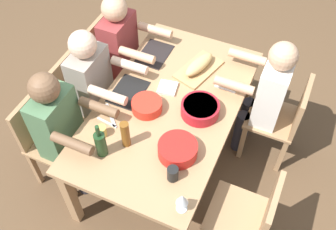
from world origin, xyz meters
name	(u,v)px	position (x,y,z in m)	size (l,w,h in m)	color
ground_plane	(168,160)	(0.00, 0.00, 0.00)	(8.00, 8.00, 0.00)	brown
dining_table	(168,113)	(0.00, 0.00, 0.66)	(1.70, 0.99, 0.74)	#A87F56
chair_far_right	(108,61)	(0.47, 0.81, 0.48)	(0.40, 0.40, 0.85)	#A87F56
diner_far_right	(123,48)	(0.47, 0.63, 0.70)	(0.41, 0.53, 1.20)	#2D2D38
chair_near_left	(250,216)	(-0.47, -0.81, 0.48)	(0.40, 0.40, 0.85)	#A87F56
chair_far_center	(80,95)	(0.00, 0.81, 0.48)	(0.40, 0.40, 0.85)	#A87F56
diner_far_center	(95,84)	(0.00, 0.63, 0.70)	(0.41, 0.53, 1.20)	#2D2D38
chair_far_left	(48,136)	(-0.47, 0.81, 0.48)	(0.40, 0.40, 0.85)	#A87F56
diner_far_left	(62,127)	(-0.47, 0.63, 0.70)	(0.41, 0.53, 1.20)	#2D2D38
chair_near_right	(283,117)	(0.47, -0.81, 0.48)	(0.40, 0.40, 0.85)	#A87F56
diner_near_right	(266,93)	(0.47, -0.63, 0.70)	(0.41, 0.53, 1.20)	#2D2D38
serving_bowl_greens	(200,108)	(0.03, -0.24, 0.79)	(0.28, 0.28, 0.09)	#B21923
serving_bowl_salad	(178,149)	(-0.36, -0.23, 0.80)	(0.27, 0.27, 0.10)	red
serving_bowl_pasta	(147,105)	(-0.10, 0.13, 0.79)	(0.22, 0.22, 0.08)	red
cutting_board	(199,69)	(0.44, -0.07, 0.75)	(0.40, 0.22, 0.02)	tan
bread_loaf	(199,64)	(0.44, -0.07, 0.81)	(0.32, 0.11, 0.09)	tan
wine_bottle	(101,144)	(-0.56, 0.23, 0.85)	(0.08, 0.08, 0.29)	#193819
beer_bottle	(125,134)	(-0.43, 0.12, 0.85)	(0.06, 0.06, 0.22)	brown
wine_glass	(182,200)	(-0.72, -0.41, 0.86)	(0.08, 0.08, 0.17)	silver
placemat_far_right	(154,54)	(0.47, 0.33, 0.74)	(0.32, 0.23, 0.01)	black
cup_near_left	(173,174)	(-0.55, -0.28, 0.79)	(0.07, 0.07, 0.11)	black
placemat_far_center	(128,92)	(0.00, 0.33, 0.74)	(0.32, 0.23, 0.01)	black
cup_far_left	(102,131)	(-0.43, 0.31, 0.78)	(0.07, 0.07, 0.08)	gold
fork_far_left	(107,122)	(-0.33, 0.33, 0.74)	(0.02, 0.17, 0.01)	silver
fork_near_right	(225,89)	(0.33, -0.33, 0.74)	(0.02, 0.17, 0.01)	silver
carving_knife	(111,115)	(-0.26, 0.34, 0.74)	(0.23, 0.02, 0.01)	silver
napkin_stack	(168,88)	(0.15, 0.07, 0.75)	(0.14, 0.14, 0.02)	white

